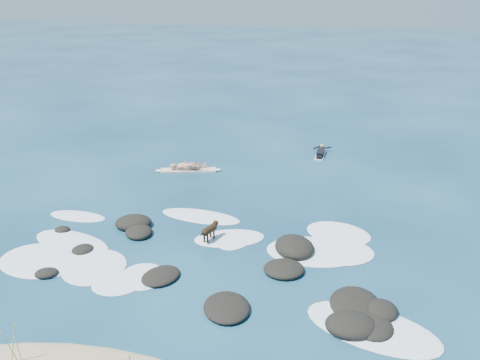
# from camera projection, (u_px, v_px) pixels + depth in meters

# --- Properties ---
(ground) EXTENTS (160.00, 160.00, 0.00)m
(ground) POSITION_uv_depth(u_px,v_px,m) (186.00, 241.00, 19.02)
(ground) COLOR #0A2642
(ground) RESTS_ON ground
(reef_rocks) EXTENTS (14.89, 6.80, 0.59)m
(reef_rocks) POSITION_uv_depth(u_px,v_px,m) (214.00, 275.00, 16.68)
(reef_rocks) COLOR black
(reef_rocks) RESTS_ON ground
(breaking_foam) EXTENTS (14.54, 8.24, 0.12)m
(breaking_foam) POSITION_uv_depth(u_px,v_px,m) (212.00, 255.00, 18.03)
(breaking_foam) COLOR white
(breaking_foam) RESTS_ON ground
(standing_surfer_rig) EXTENTS (3.14, 1.24, 1.81)m
(standing_surfer_rig) POSITION_uv_depth(u_px,v_px,m) (188.00, 157.00, 25.43)
(standing_surfer_rig) COLOR beige
(standing_surfer_rig) RESTS_ON ground
(paddling_surfer_rig) EXTENTS (0.98, 2.16, 0.38)m
(paddling_surfer_rig) POSITION_uv_depth(u_px,v_px,m) (321.00, 153.00, 27.91)
(paddling_surfer_rig) COLOR white
(paddling_surfer_rig) RESTS_ON ground
(dog) EXTENTS (0.51, 1.06, 0.70)m
(dog) POSITION_uv_depth(u_px,v_px,m) (210.00, 229.00, 18.83)
(dog) COLOR black
(dog) RESTS_ON ground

